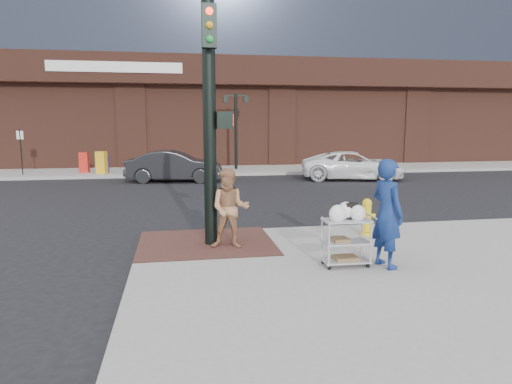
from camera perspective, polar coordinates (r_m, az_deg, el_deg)
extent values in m
plane|color=black|center=(8.94, -1.95, -8.61)|extent=(220.00, 220.00, 0.00)
cube|color=gray|center=(42.78, 8.80, 5.17)|extent=(65.00, 36.00, 0.15)
cube|color=#4A2522|center=(9.70, -6.24, -6.30)|extent=(2.80, 2.40, 0.01)
cylinder|color=black|center=(24.66, -2.53, 7.54)|extent=(0.16, 0.16, 4.00)
cube|color=black|center=(24.69, -2.56, 11.95)|extent=(1.20, 0.06, 0.06)
cube|color=black|center=(24.62, -3.85, 11.48)|extent=(0.22, 0.22, 0.35)
cube|color=black|center=(24.76, -1.27, 11.48)|extent=(0.22, 0.22, 0.35)
cylinder|color=black|center=(24.61, -27.29, 4.48)|extent=(0.05, 0.05, 2.20)
cylinder|color=black|center=(9.28, -5.83, 8.61)|extent=(0.26, 0.26, 5.00)
cube|color=black|center=(9.30, -3.97, 8.94)|extent=(0.32, 0.28, 0.34)
cube|color=#FF260C|center=(9.32, -2.98, 8.95)|extent=(0.02, 0.18, 0.22)
cube|color=black|center=(9.17, -5.88, 19.93)|extent=(0.28, 0.18, 0.80)
imported|color=navy|center=(8.21, 16.07, -2.60)|extent=(0.62, 0.79, 1.90)
imported|color=#AB7750|center=(9.11, -3.26, -2.09)|extent=(0.89, 0.75, 1.61)
imported|color=black|center=(20.81, -10.14, 3.19)|extent=(4.42, 2.07, 1.40)
imported|color=white|center=(21.73, 12.02, 3.25)|extent=(5.13, 3.27, 1.32)
cube|color=#9B9BA0|center=(8.10, 11.26, -3.50)|extent=(0.82, 0.46, 0.03)
cube|color=#9B9BA0|center=(8.19, 11.18, -6.15)|extent=(0.82, 0.46, 0.03)
cube|color=#9B9BA0|center=(8.28, 11.11, -8.38)|extent=(0.82, 0.46, 0.03)
cube|color=black|center=(8.15, 11.77, -2.41)|extent=(0.20, 0.13, 0.29)
cube|color=brown|center=(8.14, 10.48, -5.89)|extent=(0.27, 0.31, 0.07)
cube|color=brown|center=(8.27, 11.12, -8.08)|extent=(0.41, 0.32, 0.06)
cylinder|color=yellow|center=(10.59, 13.59, -5.02)|extent=(0.27, 0.27, 0.08)
cylinder|color=yellow|center=(10.51, 13.65, -3.17)|extent=(0.19, 0.19, 0.60)
sphere|color=yellow|center=(10.45, 13.72, -1.39)|extent=(0.21, 0.21, 0.21)
cylinder|color=yellow|center=(10.50, 13.66, -2.91)|extent=(0.39, 0.09, 0.09)
cube|color=red|center=(24.52, -20.68, 3.48)|extent=(0.45, 0.42, 1.01)
cube|color=gold|center=(23.74, -18.75, 3.52)|extent=(0.55, 0.52, 1.09)
cube|color=#171C95|center=(24.01, -18.43, 3.37)|extent=(0.40, 0.37, 0.91)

